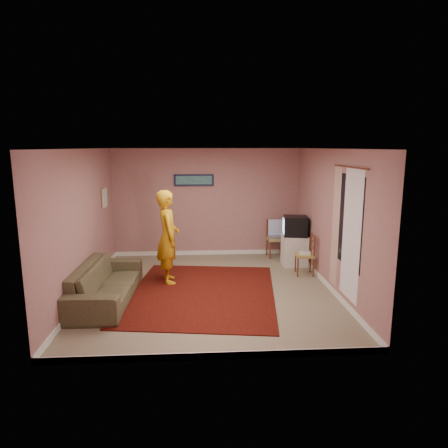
{
  "coord_description": "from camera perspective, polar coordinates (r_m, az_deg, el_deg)",
  "views": [
    {
      "loc": [
        -0.18,
        -7.1,
        2.63
      ],
      "look_at": [
        0.3,
        0.6,
        1.14
      ],
      "focal_mm": 32.0,
      "sensor_mm": 36.0,
      "label": 1
    }
  ],
  "objects": [
    {
      "name": "wall_back",
      "position": [
        9.69,
        -2.51,
        3.06
      ],
      "size": [
        4.5,
        0.02,
        2.6
      ],
      "primitive_type": "cube",
      "color": "#AA7770",
      "rests_on": "ground"
    },
    {
      "name": "picture_back",
      "position": [
        9.6,
        -4.33,
        6.27
      ],
      "size": [
        0.95,
        0.04,
        0.28
      ],
      "color": "#131534",
      "rests_on": "wall_back"
    },
    {
      "name": "person",
      "position": [
        7.82,
        -8.02,
        -1.83
      ],
      "size": [
        0.56,
        0.74,
        1.83
      ],
      "primitive_type": "imported",
      "rotation": [
        0.0,
        0.0,
        1.76
      ],
      "color": "orange",
      "rests_on": "ground"
    },
    {
      "name": "picture_left",
      "position": [
        9.0,
        -16.69,
        3.61
      ],
      "size": [
        0.04,
        0.38,
        0.42
      ],
      "color": "#CBBE8B",
      "rests_on": "wall_left"
    },
    {
      "name": "curtain_floral",
      "position": [
        7.29,
        15.64,
        -0.37
      ],
      "size": [
        0.01,
        0.35,
        2.1
      ],
      "primitive_type": "cube",
      "color": "beige",
      "rests_on": "wall_right"
    },
    {
      "name": "ceiling",
      "position": [
        7.1,
        -2.19,
        10.7
      ],
      "size": [
        4.5,
        5.0,
        0.02
      ],
      "primitive_type": "cube",
      "color": "white",
      "rests_on": "wall_back"
    },
    {
      "name": "baseboard_front",
      "position": [
        5.29,
        -1.27,
        -18.29
      ],
      "size": [
        4.5,
        0.02,
        0.1
      ],
      "primitive_type": "cube",
      "color": "white",
      "rests_on": "ground"
    },
    {
      "name": "tv_cabinet",
      "position": [
        9.13,
        10.02,
        -3.74
      ],
      "size": [
        0.53,
        0.48,
        0.68
      ],
      "primitive_type": "cube",
      "color": "white",
      "rests_on": "ground"
    },
    {
      "name": "game_console",
      "position": [
        8.47,
        11.46,
        -4.07
      ],
      "size": [
        0.26,
        0.21,
        0.05
      ],
      "primitive_type": "cube",
      "rotation": [
        0.0,
        0.0,
        -0.21
      ],
      "color": "white",
      "rests_on": "chair_b"
    },
    {
      "name": "baseboard_back",
      "position": [
        9.93,
        -2.44,
        -4.1
      ],
      "size": [
        4.5,
        0.02,
        0.1
      ],
      "primitive_type": "cube",
      "color": "white",
      "rests_on": "ground"
    },
    {
      "name": "wall_left",
      "position": [
        7.51,
        -19.54,
        0.12
      ],
      "size": [
        0.02,
        5.0,
        2.6
      ],
      "primitive_type": "cube",
      "color": "#AA7770",
      "rests_on": "ground"
    },
    {
      "name": "baseboard_left",
      "position": [
        7.83,
        -18.87,
        -8.9
      ],
      "size": [
        0.02,
        5.0,
        0.1
      ],
      "primitive_type": "cube",
      "color": "white",
      "rests_on": "ground"
    },
    {
      "name": "crt_tv",
      "position": [
        9.01,
        10.11,
        -0.29
      ],
      "size": [
        0.57,
        0.53,
        0.44
      ],
      "rotation": [
        0.0,
        0.0,
        -0.14
      ],
      "color": "black",
      "rests_on": "tv_cabinet"
    },
    {
      "name": "blue_throw",
      "position": [
        9.67,
        7.42,
        -0.48
      ],
      "size": [
        0.37,
        0.05,
        0.38
      ],
      "primitive_type": "cube",
      "color": "#8AA3E3",
      "rests_on": "chair_a"
    },
    {
      "name": "curtain_sheer",
      "position": [
        6.65,
        17.72,
        -1.55
      ],
      "size": [
        0.01,
        0.75,
        2.1
      ],
      "primitive_type": "cube",
      "color": "white",
      "rests_on": "wall_right"
    },
    {
      "name": "chair_b",
      "position": [
        8.46,
        11.47,
        -3.66
      ],
      "size": [
        0.41,
        0.42,
        0.47
      ],
      "rotation": [
        0.0,
        0.0,
        -1.67
      ],
      "color": "tan",
      "rests_on": "ground"
    },
    {
      "name": "area_rug",
      "position": [
        7.41,
        -3.13,
        -9.77
      ],
      "size": [
        3.0,
        3.56,
        0.02
      ],
      "primitive_type": "cube",
      "rotation": [
        0.0,
        0.0,
        -0.13
      ],
      "color": "black",
      "rests_on": "ground"
    },
    {
      "name": "dvd_player",
      "position": [
        9.72,
        7.39,
        -1.83
      ],
      "size": [
        0.4,
        0.3,
        0.07
      ],
      "primitive_type": "cube",
      "rotation": [
        0.0,
        0.0,
        -0.04
      ],
      "color": "#A1A1A6",
      "rests_on": "chair_a"
    },
    {
      "name": "wall_front",
      "position": [
        4.79,
        -1.33,
        -5.19
      ],
      "size": [
        4.5,
        0.02,
        2.6
      ],
      "primitive_type": "cube",
      "color": "#AA7770",
      "rests_on": "ground"
    },
    {
      "name": "window",
      "position": [
        6.76,
        17.47,
        0.38
      ],
      "size": [
        0.01,
        1.1,
        1.5
      ],
      "primitive_type": "cube",
      "color": "black",
      "rests_on": "wall_right"
    },
    {
      "name": "curtain_rod",
      "position": [
        6.64,
        17.55,
        7.77
      ],
      "size": [
        0.02,
        1.4,
        0.02
      ],
      "primitive_type": "cylinder",
      "rotation": [
        1.57,
        0.0,
        0.0
      ],
      "color": "brown",
      "rests_on": "wall_right"
    },
    {
      "name": "chair_a",
      "position": [
        9.7,
        7.4,
        -1.5
      ],
      "size": [
        0.44,
        0.42,
        0.49
      ],
      "rotation": [
        0.0,
        0.0,
        0.08
      ],
      "color": "tan",
      "rests_on": "ground"
    },
    {
      "name": "baseboard_right",
      "position": [
        7.93,
        14.53,
        -8.4
      ],
      "size": [
        0.02,
        5.0,
        0.1
      ],
      "primitive_type": "cube",
      "color": "white",
      "rests_on": "ground"
    },
    {
      "name": "sofa",
      "position": [
        7.25,
        -16.48,
        -8.05
      ],
      "size": [
        0.93,
        2.25,
        0.65
      ],
      "primitive_type": "imported",
      "rotation": [
        0.0,
        0.0,
        1.54
      ],
      "color": "brown",
      "rests_on": "ground"
    },
    {
      "name": "wall_right",
      "position": [
        7.62,
        15.05,
        0.52
      ],
      "size": [
        0.02,
        5.0,
        2.6
      ],
      "primitive_type": "cube",
      "color": "#AA7770",
      "rests_on": "ground"
    },
    {
      "name": "ground",
      "position": [
        7.57,
        -2.05,
        -9.38
      ],
      "size": [
        5.0,
        5.0,
        0.0
      ],
      "primitive_type": "plane",
      "color": "gray",
      "rests_on": "ground"
    }
  ]
}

